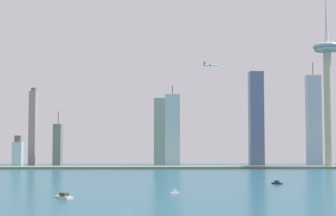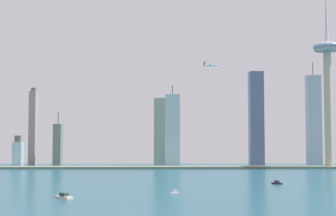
{
  "view_description": "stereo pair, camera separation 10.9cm",
  "coord_description": "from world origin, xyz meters",
  "px_view_note": "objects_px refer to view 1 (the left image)",
  "views": [
    {
      "loc": [
        21.27,
        -349.31,
        48.0
      ],
      "look_at": [
        36.42,
        500.19,
        101.77
      ],
      "focal_mm": 53.39,
      "sensor_mm": 36.0,
      "label": 1
    },
    {
      "loc": [
        21.38,
        -349.31,
        48.0
      ],
      "look_at": [
        36.42,
        500.19,
        101.77
      ],
      "focal_mm": 53.39,
      "sensor_mm": 36.0,
      "label": 2
    }
  ],
  "objects_px": {
    "skyscraper_7": "(172,130)",
    "boat_1": "(277,183)",
    "observation_tower": "(327,71)",
    "boat_2": "(175,192)",
    "skyscraper_1": "(256,119)",
    "skyscraper_4": "(33,128)",
    "skyscraper_0": "(58,145)",
    "skyscraper_6": "(314,120)",
    "airplane": "(210,65)",
    "skyscraper_3": "(18,153)",
    "skyscraper_2": "(160,132)",
    "boat_0": "(64,196)"
  },
  "relations": [
    {
      "from": "skyscraper_7",
      "to": "boat_1",
      "type": "xyz_separation_m",
      "value": [
        103.64,
        -340.44,
        -62.54
      ]
    },
    {
      "from": "observation_tower",
      "to": "boat_2",
      "type": "xyz_separation_m",
      "value": [
        -272.38,
        -393.65,
        -163.31
      ]
    },
    {
      "from": "skyscraper_1",
      "to": "skyscraper_4",
      "type": "relative_size",
      "value": 1.17
    },
    {
      "from": "skyscraper_0",
      "to": "skyscraper_6",
      "type": "relative_size",
      "value": 0.52
    },
    {
      "from": "boat_1",
      "to": "airplane",
      "type": "xyz_separation_m",
      "value": [
        -45.31,
        250.78,
        165.24
      ]
    },
    {
      "from": "skyscraper_3",
      "to": "skyscraper_7",
      "type": "xyz_separation_m",
      "value": [
        268.86,
        6.76,
        39.91
      ]
    },
    {
      "from": "boat_1",
      "to": "observation_tower",
      "type": "bearing_deg",
      "value": -79.41
    },
    {
      "from": "skyscraper_7",
      "to": "boat_2",
      "type": "distance_m",
      "value": 440.14
    },
    {
      "from": "skyscraper_0",
      "to": "skyscraper_2",
      "type": "distance_m",
      "value": 189.29
    },
    {
      "from": "observation_tower",
      "to": "skyscraper_7",
      "type": "relative_size",
      "value": 2.24
    },
    {
      "from": "skyscraper_0",
      "to": "boat_1",
      "type": "relative_size",
      "value": 8.95
    },
    {
      "from": "skyscraper_2",
      "to": "skyscraper_4",
      "type": "xyz_separation_m",
      "value": [
        -236.94,
        7.56,
        7.75
      ]
    },
    {
      "from": "skyscraper_7",
      "to": "skyscraper_6",
      "type": "bearing_deg",
      "value": 9.14
    },
    {
      "from": "skyscraper_6",
      "to": "boat_2",
      "type": "xyz_separation_m",
      "value": [
        -273.82,
        -478.02,
        -82.53
      ]
    },
    {
      "from": "boat_0",
      "to": "skyscraper_4",
      "type": "bearing_deg",
      "value": 151.61
    },
    {
      "from": "skyscraper_1",
      "to": "skyscraper_6",
      "type": "xyz_separation_m",
      "value": [
        115.42,
        41.0,
        -0.48
      ]
    },
    {
      "from": "skyscraper_7",
      "to": "boat_0",
      "type": "xyz_separation_m",
      "value": [
        -100.95,
        -468.13,
        -62.33
      ]
    },
    {
      "from": "skyscraper_1",
      "to": "boat_2",
      "type": "xyz_separation_m",
      "value": [
        -158.4,
        -437.03,
        -83.01
      ]
    },
    {
      "from": "skyscraper_1",
      "to": "boat_0",
      "type": "relative_size",
      "value": 10.23
    },
    {
      "from": "boat_0",
      "to": "boat_2",
      "type": "distance_m",
      "value": 96.93
    },
    {
      "from": "skyscraper_0",
      "to": "boat_0",
      "type": "bearing_deg",
      "value": -77.98
    },
    {
      "from": "skyscraper_1",
      "to": "boat_2",
      "type": "bearing_deg",
      "value": -109.92
    },
    {
      "from": "skyscraper_7",
      "to": "observation_tower",
      "type": "bearing_deg",
      "value": -9.06
    },
    {
      "from": "skyscraper_7",
      "to": "boat_0",
      "type": "distance_m",
      "value": 482.93
    },
    {
      "from": "skyscraper_6",
      "to": "skyscraper_3",
      "type": "bearing_deg",
      "value": -174.72
    },
    {
      "from": "skyscraper_2",
      "to": "boat_2",
      "type": "xyz_separation_m",
      "value": [
        11.65,
        -483.35,
        -61.08
      ]
    },
    {
      "from": "skyscraper_4",
      "to": "observation_tower",
      "type": "bearing_deg",
      "value": -10.58
    },
    {
      "from": "skyscraper_1",
      "to": "skyscraper_6",
      "type": "height_order",
      "value": "skyscraper_6"
    },
    {
      "from": "skyscraper_7",
      "to": "boat_1",
      "type": "relative_size",
      "value": 12.91
    },
    {
      "from": "skyscraper_4",
      "to": "boat_1",
      "type": "relative_size",
      "value": 12.96
    },
    {
      "from": "boat_1",
      "to": "boat_2",
      "type": "relative_size",
      "value": 1.38
    },
    {
      "from": "airplane",
      "to": "boat_2",
      "type": "bearing_deg",
      "value": -88.76
    },
    {
      "from": "skyscraper_0",
      "to": "skyscraper_7",
      "type": "xyz_separation_m",
      "value": [
        208.86,
        -38.79,
        25.7
      ]
    },
    {
      "from": "skyscraper_0",
      "to": "skyscraper_4",
      "type": "bearing_deg",
      "value": 161.45
    },
    {
      "from": "skyscraper_2",
      "to": "boat_0",
      "type": "xyz_separation_m",
      "value": [
        -79.63,
        -515.94,
        -60.7
      ]
    },
    {
      "from": "skyscraper_3",
      "to": "skyscraper_4",
      "type": "xyz_separation_m",
      "value": [
        10.61,
        62.13,
        46.02
      ]
    },
    {
      "from": "skyscraper_3",
      "to": "boat_1",
      "type": "distance_m",
      "value": 500.61
    },
    {
      "from": "skyscraper_7",
      "to": "boat_1",
      "type": "height_order",
      "value": "skyscraper_7"
    },
    {
      "from": "skyscraper_2",
      "to": "skyscraper_6",
      "type": "height_order",
      "value": "skyscraper_6"
    },
    {
      "from": "skyscraper_0",
      "to": "skyscraper_2",
      "type": "bearing_deg",
      "value": 2.75
    },
    {
      "from": "skyscraper_1",
      "to": "boat_0",
      "type": "xyz_separation_m",
      "value": [
        -249.68,
        -469.61,
        -82.62
      ]
    },
    {
      "from": "skyscraper_6",
      "to": "skyscraper_7",
      "type": "distance_m",
      "value": 268.28
    },
    {
      "from": "skyscraper_3",
      "to": "boat_0",
      "type": "relative_size",
      "value": 3.33
    },
    {
      "from": "boat_1",
      "to": "skyscraper_2",
      "type": "bearing_deg",
      "value": -33.52
    },
    {
      "from": "skyscraper_2",
      "to": "skyscraper_7",
      "type": "distance_m",
      "value": 52.37
    },
    {
      "from": "skyscraper_7",
      "to": "skyscraper_4",
      "type": "bearing_deg",
      "value": 167.9
    },
    {
      "from": "boat_0",
      "to": "airplane",
      "type": "relative_size",
      "value": 0.71
    },
    {
      "from": "skyscraper_1",
      "to": "skyscraper_6",
      "type": "distance_m",
      "value": 122.49
    },
    {
      "from": "skyscraper_4",
      "to": "skyscraper_6",
      "type": "bearing_deg",
      "value": -1.41
    },
    {
      "from": "observation_tower",
      "to": "skyscraper_2",
      "type": "relative_size",
      "value": 2.59
    }
  ]
}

